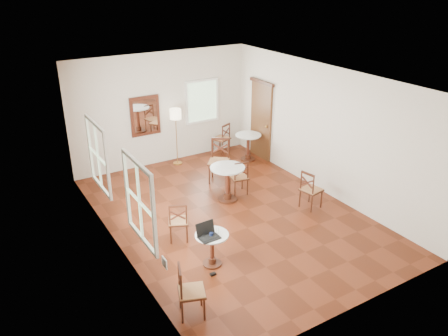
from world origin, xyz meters
name	(u,v)px	position (x,y,z in m)	size (l,w,h in m)	color
ground	(231,215)	(0.00, 0.00, 0.00)	(7.00, 7.00, 0.00)	#5C230F
room_shell	(222,130)	(-0.06, 0.27, 1.89)	(5.02, 7.02, 3.01)	beige
cafe_table_near	(212,246)	(-1.25, -1.35, 0.39)	(0.60, 0.60, 0.64)	#3F1C0F
cafe_table_mid	(227,180)	(0.29, 0.63, 0.52)	(0.79, 0.79, 0.83)	#3F1C0F
cafe_table_back	(248,144)	(2.04, 2.39, 0.46)	(0.71, 0.71, 0.75)	#3F1C0F
chair_near_a	(178,221)	(-1.40, -0.30, 0.42)	(0.51, 0.51, 0.84)	#3F1C0F
chair_near_b	(190,291)	(-2.17, -2.30, 0.44)	(0.52, 0.52, 0.88)	#3F1C0F
chair_mid_a	(239,177)	(0.70, 0.78, 0.42)	(0.46, 0.46, 0.85)	#3F1C0F
chair_mid_b	(311,190)	(1.68, -0.63, 0.44)	(0.48, 0.48, 0.89)	#3F1C0F
chair_back_a	(222,138)	(1.67, 3.19, 0.45)	(0.55, 0.55, 0.90)	#3F1C0F
chair_back_b	(219,161)	(0.65, 1.62, 0.54)	(0.71, 0.71, 1.09)	#3F1C0F
floor_lamp	(176,118)	(0.23, 3.15, 1.32)	(0.30, 0.30, 1.56)	#BF8C3F
laptop	(207,234)	(-1.35, -1.38, 0.70)	(0.37, 0.31, 0.25)	black
mouse	(203,236)	(-1.42, -1.35, 0.65)	(0.10, 0.06, 0.04)	black
navy_mug	(211,235)	(-1.29, -1.41, 0.67)	(0.10, 0.06, 0.08)	black
water_glass	(218,231)	(-1.14, -1.37, 0.68)	(0.06, 0.06, 0.09)	white
power_adapter	(213,274)	(-1.39, -1.64, 0.02)	(0.10, 0.06, 0.04)	black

